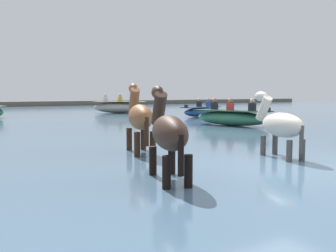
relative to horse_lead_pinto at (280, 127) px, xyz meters
The scene contains 9 objects.
ground_plane 1.31m from the horse_lead_pinto, 118.28° to the right, with size 120.00×120.00×0.00m, color #756B56.
water_surface 9.35m from the horse_lead_pinto, 92.30° to the left, with size 90.00×90.00×0.42m, color slate.
horse_lead_pinto is the anchor object (origin of this frame).
horse_trailing_dark_bay 3.03m from the horse_lead_pinto, behind, with size 0.81×1.70×1.86m.
horse_flank_chestnut 2.97m from the horse_lead_pinto, 136.22° to the left, with size 0.83×1.81×1.96m.
boat_near_starboard 17.98m from the horse_lead_pinto, 76.16° to the left, with size 3.60×3.17×1.24m.
boat_distant_east 13.32m from the horse_lead_pinto, 60.50° to the left, with size 2.70×1.51×1.03m.
boat_far_inshore 7.62m from the horse_lead_pinto, 56.25° to the left, with size 2.02×3.46×1.10m.
far_shoreline 34.59m from the horse_lead_pinto, 90.62° to the left, with size 80.00×2.40×0.90m, color #605B4C.
Camera 1 is at (-5.55, -4.62, 1.73)m, focal length 40.36 mm.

